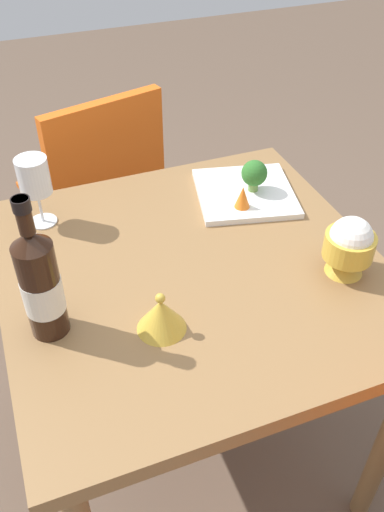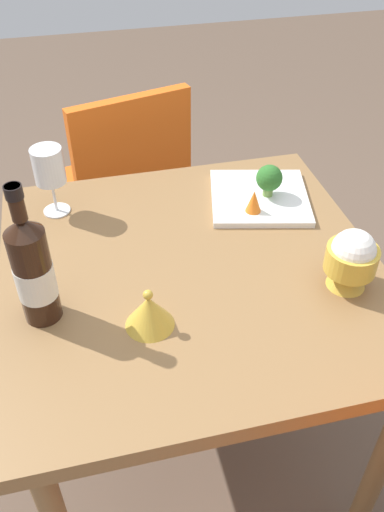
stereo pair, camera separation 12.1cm
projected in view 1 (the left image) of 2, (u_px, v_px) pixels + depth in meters
ground_plane at (192, 441)px, 1.69m from camera, size 8.00×8.00×0.00m
dining_table at (192, 295)px, 1.28m from camera, size 0.85×0.85×0.72m
chair_by_wall at (100, 183)px, 1.85m from camera, size 0.49×0.49×0.85m
wine_bottle at (41, 284)px, 1.00m from camera, size 0.08×0.08×0.31m
wine_glass at (34, 178)px, 1.27m from camera, size 0.08×0.08×0.18m
rice_bowl at (349, 245)px, 1.17m from camera, size 0.11×0.11×0.14m
rice_bowl_lid at (161, 315)px, 1.06m from camera, size 0.10×0.10×0.09m
serving_plate at (245, 193)px, 1.44m from camera, size 0.30×0.30×0.02m
broccoli_floret at (254, 174)px, 1.41m from camera, size 0.07×0.07×0.09m
carrot_garnish_left at (243, 197)px, 1.36m from camera, size 0.04×0.04×0.06m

